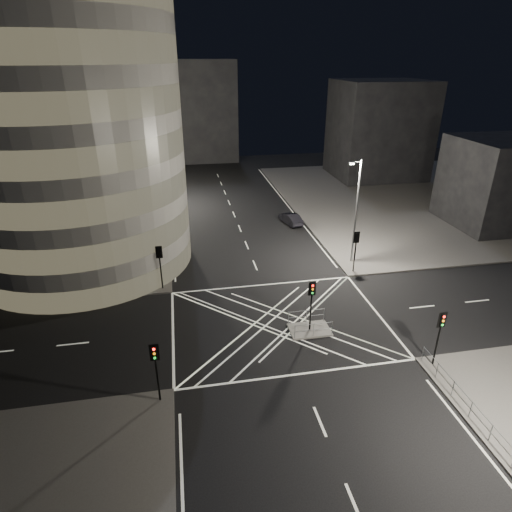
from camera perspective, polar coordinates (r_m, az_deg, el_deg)
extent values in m
plane|color=black|center=(33.24, 3.04, -8.81)|extent=(120.00, 120.00, 0.00)
cube|color=#4F4D4A|center=(67.14, 22.33, 7.29)|extent=(42.00, 42.00, 0.15)
cube|color=slate|center=(32.48, 7.15, -9.74)|extent=(3.00, 2.00, 0.15)
cylinder|color=gray|center=(42.19, -23.98, 15.06)|extent=(20.00, 20.00, 25.00)
cube|color=gray|center=(70.79, -24.06, 17.12)|extent=(24.00, 16.00, 22.00)
cube|color=black|center=(75.14, 16.04, 15.89)|extent=(14.00, 12.00, 15.00)
cube|color=black|center=(57.94, 29.60, 8.53)|extent=(10.00, 10.00, 10.00)
cube|color=black|center=(85.32, -9.12, 18.44)|extent=(18.00, 8.00, 18.00)
cylinder|color=black|center=(39.67, -14.94, -0.84)|extent=(0.32, 0.32, 3.16)
ellipsoid|color=black|center=(38.63, -15.37, 2.67)|extent=(3.80, 3.80, 4.37)
cylinder|color=black|center=(45.09, -14.57, 2.66)|extent=(0.32, 0.32, 3.52)
ellipsoid|color=black|center=(44.03, -15.01, 6.41)|extent=(4.97, 4.97, 5.71)
cylinder|color=black|center=(50.75, -14.23, 5.02)|extent=(0.32, 0.32, 3.17)
ellipsoid|color=black|center=(49.87, -14.58, 8.13)|extent=(4.73, 4.73, 5.44)
cylinder|color=black|center=(56.41, -13.99, 7.15)|extent=(0.32, 0.32, 3.33)
ellipsoid|color=black|center=(55.59, -14.31, 10.09)|extent=(4.90, 4.90, 5.64)
cylinder|color=black|center=(62.23, -13.75, 8.57)|extent=(0.32, 0.32, 2.77)
ellipsoid|color=black|center=(61.62, -13.98, 10.69)|extent=(3.62, 3.62, 4.16)
cylinder|color=black|center=(37.61, -12.53, -2.20)|extent=(0.12, 0.12, 3.00)
cube|color=black|center=(36.78, -12.81, 0.50)|extent=(0.28, 0.22, 0.90)
cube|color=black|center=(36.78, -12.81, 0.50)|extent=(0.55, 0.04, 1.10)
cylinder|color=black|center=(26.22, -12.97, -15.77)|extent=(0.12, 0.12, 3.00)
cube|color=black|center=(25.00, -13.41, -12.38)|extent=(0.28, 0.22, 0.90)
cube|color=black|center=(25.00, -13.41, -12.38)|extent=(0.55, 0.04, 1.10)
cylinder|color=black|center=(40.65, 13.00, -0.10)|extent=(0.12, 0.12, 3.00)
cube|color=black|center=(39.88, 13.27, 2.44)|extent=(0.28, 0.22, 0.90)
cube|color=black|center=(39.88, 13.27, 2.44)|extent=(0.55, 0.04, 1.10)
cylinder|color=black|center=(30.42, 22.94, -10.90)|extent=(0.12, 0.12, 3.00)
cube|color=black|center=(29.38, 23.57, -7.80)|extent=(0.28, 0.22, 0.90)
cube|color=black|center=(29.38, 23.57, -7.80)|extent=(0.55, 0.04, 1.10)
cylinder|color=black|center=(31.61, 7.30, -7.40)|extent=(0.12, 0.12, 3.00)
cube|color=black|center=(30.61, 7.50, -4.32)|extent=(0.28, 0.22, 0.90)
cube|color=black|center=(30.61, 7.50, -4.32)|extent=(0.55, 0.04, 1.10)
cylinder|color=slate|center=(41.08, -13.86, 5.37)|extent=(0.20, 0.20, 10.00)
cylinder|color=slate|center=(39.74, -13.93, 12.01)|extent=(0.90, 0.10, 0.10)
cube|color=slate|center=(39.73, -13.25, 11.93)|extent=(0.50, 0.25, 0.18)
cube|color=white|center=(39.76, -13.24, 11.78)|extent=(0.42, 0.20, 0.05)
cylinder|color=slate|center=(58.36, -13.23, 11.23)|extent=(0.20, 0.20, 10.00)
cylinder|color=slate|center=(57.42, -13.25, 15.96)|extent=(0.90, 0.10, 0.10)
cube|color=slate|center=(57.42, -12.78, 15.91)|extent=(0.50, 0.25, 0.18)
cube|color=white|center=(57.44, -12.77, 15.80)|extent=(0.42, 0.20, 0.05)
cylinder|color=slate|center=(41.49, 13.20, 5.63)|extent=(0.20, 0.20, 10.00)
cylinder|color=slate|center=(40.00, 13.29, 12.16)|extent=(0.90, 0.10, 0.10)
cube|color=slate|center=(39.85, 12.67, 12.02)|extent=(0.50, 0.25, 0.18)
cube|color=white|center=(39.87, 12.65, 11.87)|extent=(0.42, 0.20, 0.05)
cube|color=slate|center=(27.54, 27.74, -18.83)|extent=(0.06, 11.70, 1.10)
cube|color=slate|center=(31.43, 7.70, -9.72)|extent=(2.80, 0.06, 1.10)
cube|color=slate|center=(32.84, 6.74, -7.97)|extent=(2.80, 0.06, 1.10)
imported|color=black|center=(52.11, 4.65, 5.01)|extent=(2.24, 4.28, 1.34)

